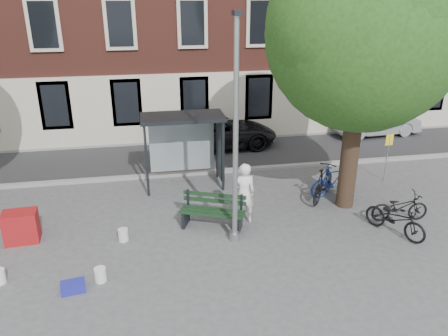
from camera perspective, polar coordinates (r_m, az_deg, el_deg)
ground at (r=12.48m, az=1.39°, el=-9.39°), size 90.00×90.00×0.00m
road at (r=18.72m, az=-3.02°, el=1.62°), size 40.00×4.00×0.01m
curb_near at (r=16.86m, az=-2.10°, el=-0.52°), size 40.00×0.25×0.12m
curb_far at (r=20.58m, az=-3.77°, el=3.65°), size 40.00×0.25×0.12m
lamppost at (r=11.29m, az=1.52°, el=2.78°), size 0.28×0.35×6.11m
tree_right at (r=13.40m, az=18.16°, el=17.17°), size 5.76×5.60×8.20m
bus_shelter at (r=15.32m, az=-3.95°, el=4.51°), size 2.85×1.45×2.62m
painter at (r=12.98m, az=2.61°, el=-3.33°), size 0.72×0.49×1.90m
bench at (r=12.94m, az=-1.47°, el=-5.89°), size 1.99×1.28×0.98m
bike_a at (r=14.30m, az=21.98°, el=-4.73°), size 1.79×0.79×0.91m
bike_b at (r=15.28m, az=14.17°, el=-1.65°), size 1.89×0.86×1.10m
bike_c at (r=13.45m, az=21.48°, el=-6.18°), size 1.47×1.97×0.99m
bike_d at (r=14.96m, az=12.84°, el=-1.88°), size 1.69×1.87×1.18m
car_dark at (r=19.60m, az=-0.70°, el=4.79°), size 5.34×2.72×1.44m
car_silver at (r=22.58m, az=19.23°, el=5.82°), size 4.36×1.79×1.41m
red_stand at (r=13.45m, az=-24.97°, el=-6.97°), size 0.94×0.67×0.90m
blue_crate at (r=11.14m, az=-19.12°, el=-14.44°), size 0.61×0.48×0.20m
bucket_a at (r=11.20m, az=-15.85°, el=-13.26°), size 0.36×0.36×0.36m
bucket_c at (r=12.68m, az=-13.02°, el=-8.51°), size 0.30×0.30×0.36m
notice_sign at (r=16.87m, az=20.65°, el=2.45°), size 0.31×0.06×1.79m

